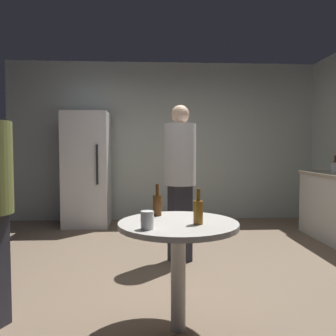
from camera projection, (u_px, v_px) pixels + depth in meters
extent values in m
cube|color=#7A6651|center=(177.00, 277.00, 3.41)|extent=(5.20, 5.20, 0.10)
cube|color=beige|center=(165.00, 142.00, 5.96)|extent=(5.32, 0.06, 2.70)
cube|color=white|center=(87.00, 169.00, 5.49)|extent=(0.70, 0.65, 1.80)
cube|color=#262628|center=(97.00, 165.00, 5.15)|extent=(0.03, 0.03, 0.60)
cylinder|color=#593314|center=(335.00, 167.00, 4.79)|extent=(0.06, 0.06, 0.15)
cylinder|color=#593314|center=(335.00, 158.00, 4.78)|extent=(0.02, 0.02, 0.08)
cylinder|color=beige|center=(178.00, 279.00, 2.30)|extent=(0.10, 0.10, 0.70)
cylinder|color=beige|center=(178.00, 225.00, 2.28)|extent=(0.80, 0.80, 0.03)
cylinder|color=#8C5919|center=(198.00, 213.00, 2.21)|extent=(0.06, 0.06, 0.15)
cylinder|color=#8C5919|center=(198.00, 195.00, 2.21)|extent=(0.02, 0.02, 0.08)
cylinder|color=#593314|center=(157.00, 205.00, 2.50)|extent=(0.06, 0.06, 0.15)
cylinder|color=#593314|center=(157.00, 190.00, 2.49)|extent=(0.02, 0.02, 0.08)
cylinder|color=white|center=(147.00, 220.00, 2.08)|extent=(0.08, 0.08, 0.11)
cube|color=#2D2D38|center=(180.00, 223.00, 3.74)|extent=(0.27, 0.24, 0.83)
cylinder|color=white|center=(180.00, 155.00, 3.70)|extent=(0.45, 0.45, 0.66)
sphere|color=#D8AD8C|center=(180.00, 114.00, 3.67)|extent=(0.20, 0.20, 0.20)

